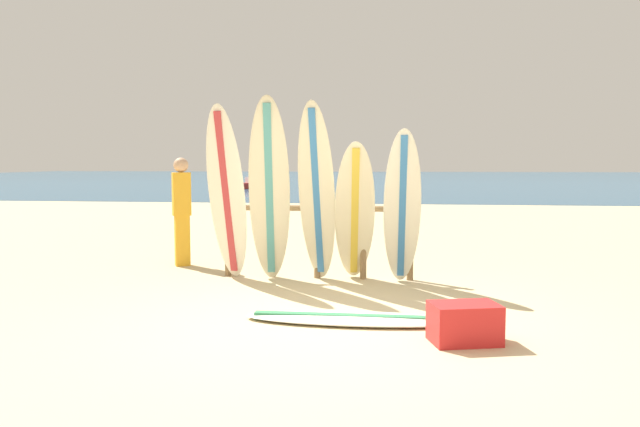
{
  "coord_description": "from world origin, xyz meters",
  "views": [
    {
      "loc": [
        0.66,
        -6.01,
        1.63
      ],
      "look_at": [
        -0.46,
        2.8,
        0.89
      ],
      "focal_mm": 34.57,
      "sensor_mm": 36.0,
      "label": 1
    }
  ],
  "objects_px": {
    "surfboard_leaning_center": "(355,213)",
    "surfboard_lying_on_sand": "(355,319)",
    "surfboard_leaning_center_right": "(402,208)",
    "small_boat_offshore": "(254,184)",
    "surfboard_rack": "(317,230)",
    "surfboard_leaning_center_left": "(317,193)",
    "beachgoer_standing": "(182,207)",
    "cooler_box": "(464,323)",
    "surfboard_leaning_far_left": "(227,194)",
    "surfboard_leaning_left": "(269,191)"
  },
  "relations": [
    {
      "from": "surfboard_leaning_center",
      "to": "surfboard_lying_on_sand",
      "type": "distance_m",
      "value": 2.26
    },
    {
      "from": "surfboard_leaning_center_right",
      "to": "small_boat_offshore",
      "type": "relative_size",
      "value": 0.8
    },
    {
      "from": "surfboard_rack",
      "to": "surfboard_leaning_center",
      "type": "xyz_separation_m",
      "value": [
        0.54,
        -0.27,
        0.27
      ]
    },
    {
      "from": "surfboard_leaning_center_left",
      "to": "surfboard_leaning_center",
      "type": "relative_size",
      "value": 1.27
    },
    {
      "from": "surfboard_leaning_center_left",
      "to": "surfboard_leaning_center_right",
      "type": "bearing_deg",
      "value": 0.28
    },
    {
      "from": "beachgoer_standing",
      "to": "cooler_box",
      "type": "distance_m",
      "value": 5.47
    },
    {
      "from": "surfboard_leaning_far_left",
      "to": "surfboard_rack",
      "type": "bearing_deg",
      "value": 16.62
    },
    {
      "from": "surfboard_leaning_center_right",
      "to": "beachgoer_standing",
      "type": "relative_size",
      "value": 1.22
    },
    {
      "from": "surfboard_leaning_center_right",
      "to": "surfboard_rack",
      "type": "bearing_deg",
      "value": 163.31
    },
    {
      "from": "surfboard_leaning_far_left",
      "to": "cooler_box",
      "type": "height_order",
      "value": "surfboard_leaning_far_left"
    },
    {
      "from": "surfboard_leaning_far_left",
      "to": "surfboard_leaning_left",
      "type": "xyz_separation_m",
      "value": [
        0.61,
        -0.06,
        0.05
      ]
    },
    {
      "from": "surfboard_leaning_left",
      "to": "cooler_box",
      "type": "relative_size",
      "value": 4.16
    },
    {
      "from": "surfboard_rack",
      "to": "small_boat_offshore",
      "type": "distance_m",
      "value": 29.68
    },
    {
      "from": "surfboard_leaning_center_left",
      "to": "surfboard_leaning_center_right",
      "type": "height_order",
      "value": "surfboard_leaning_center_left"
    },
    {
      "from": "surfboard_leaning_center",
      "to": "cooler_box",
      "type": "relative_size",
      "value": 3.18
    },
    {
      "from": "surfboard_leaning_far_left",
      "to": "small_boat_offshore",
      "type": "height_order",
      "value": "surfboard_leaning_far_left"
    },
    {
      "from": "surfboard_leaning_center",
      "to": "small_boat_offshore",
      "type": "distance_m",
      "value": 30.1
    },
    {
      "from": "surfboard_leaning_center",
      "to": "surfboard_lying_on_sand",
      "type": "relative_size",
      "value": 0.84
    },
    {
      "from": "surfboard_leaning_center",
      "to": "surfboard_leaning_center_right",
      "type": "xyz_separation_m",
      "value": [
        0.63,
        -0.08,
        0.08
      ]
    },
    {
      "from": "surfboard_leaning_center_right",
      "to": "cooler_box",
      "type": "distance_m",
      "value": 2.78
    },
    {
      "from": "surfboard_leaning_center_left",
      "to": "small_boat_offshore",
      "type": "distance_m",
      "value": 30.05
    },
    {
      "from": "surfboard_leaning_left",
      "to": "surfboard_leaning_center_left",
      "type": "bearing_deg",
      "value": 5.72
    },
    {
      "from": "surfboard_lying_on_sand",
      "to": "small_boat_offshore",
      "type": "distance_m",
      "value": 32.12
    },
    {
      "from": "surfboard_leaning_center_left",
      "to": "small_boat_offshore",
      "type": "bearing_deg",
      "value": 104.93
    },
    {
      "from": "surfboard_leaning_center_right",
      "to": "beachgoer_standing",
      "type": "bearing_deg",
      "value": 162.12
    },
    {
      "from": "beachgoer_standing",
      "to": "small_boat_offshore",
      "type": "height_order",
      "value": "beachgoer_standing"
    },
    {
      "from": "surfboard_leaning_center_left",
      "to": "surfboard_lying_on_sand",
      "type": "bearing_deg",
      "value": -71.54
    },
    {
      "from": "surfboard_leaning_far_left",
      "to": "beachgoer_standing",
      "type": "distance_m",
      "value": 1.55
    },
    {
      "from": "surfboard_leaning_left",
      "to": "surfboard_leaning_center_right",
      "type": "height_order",
      "value": "surfboard_leaning_left"
    },
    {
      "from": "surfboard_rack",
      "to": "surfboard_leaning_center",
      "type": "height_order",
      "value": "surfboard_leaning_center"
    },
    {
      "from": "surfboard_leaning_center_right",
      "to": "surfboard_leaning_center",
      "type": "bearing_deg",
      "value": 172.97
    },
    {
      "from": "surfboard_leaning_center_left",
      "to": "surfboard_leaning_center_right",
      "type": "xyz_separation_m",
      "value": [
        1.14,
        0.01,
        -0.18
      ]
    },
    {
      "from": "surfboard_leaning_center_left",
      "to": "small_boat_offshore",
      "type": "height_order",
      "value": "surfboard_leaning_center_left"
    },
    {
      "from": "beachgoer_standing",
      "to": "surfboard_leaning_center_left",
      "type": "bearing_deg",
      "value": -25.91
    },
    {
      "from": "surfboard_leaning_far_left",
      "to": "surfboard_leaning_center_right",
      "type": "distance_m",
      "value": 2.38
    },
    {
      "from": "surfboard_leaning_left",
      "to": "small_boat_offshore",
      "type": "relative_size",
      "value": 0.96
    },
    {
      "from": "surfboard_leaning_center_right",
      "to": "surfboard_lying_on_sand",
      "type": "bearing_deg",
      "value": -103.54
    },
    {
      "from": "surfboard_leaning_far_left",
      "to": "surfboard_lying_on_sand",
      "type": "distance_m",
      "value": 2.98
    },
    {
      "from": "surfboard_leaning_left",
      "to": "small_boat_offshore",
      "type": "xyz_separation_m",
      "value": [
        -7.1,
        29.09,
        -0.99
      ]
    },
    {
      "from": "surfboard_leaning_center_left",
      "to": "surfboard_leaning_center",
      "type": "height_order",
      "value": "surfboard_leaning_center_left"
    },
    {
      "from": "small_boat_offshore",
      "to": "cooler_box",
      "type": "height_order",
      "value": "small_boat_offshore"
    },
    {
      "from": "surfboard_leaning_far_left",
      "to": "cooler_box",
      "type": "distance_m",
      "value": 4.03
    },
    {
      "from": "surfboard_rack",
      "to": "cooler_box",
      "type": "distance_m",
      "value": 3.44
    },
    {
      "from": "surfboard_rack",
      "to": "surfboard_leaning_center_left",
      "type": "relative_size",
      "value": 1.11
    },
    {
      "from": "surfboard_rack",
      "to": "surfboard_leaning_far_left",
      "type": "relative_size",
      "value": 1.12
    },
    {
      "from": "surfboard_lying_on_sand",
      "to": "cooler_box",
      "type": "height_order",
      "value": "cooler_box"
    },
    {
      "from": "surfboard_leaning_left",
      "to": "surfboard_lying_on_sand",
      "type": "bearing_deg",
      "value": -55.95
    },
    {
      "from": "surfboard_leaning_center_left",
      "to": "surfboard_lying_on_sand",
      "type": "xyz_separation_m",
      "value": [
        0.66,
        -1.98,
        -1.18
      ]
    },
    {
      "from": "surfboard_rack",
      "to": "small_boat_offshore",
      "type": "height_order",
      "value": "surfboard_rack"
    },
    {
      "from": "beachgoer_standing",
      "to": "surfboard_leaning_center",
      "type": "bearing_deg",
      "value": -20.2
    }
  ]
}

